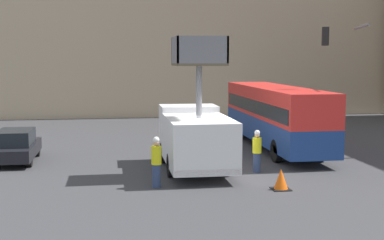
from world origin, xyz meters
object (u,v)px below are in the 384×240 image
at_px(city_bus, 275,112).
at_px(parked_car_curbside, 16,146).
at_px(utility_truck, 195,136).
at_px(traffic_light_pole, 371,66).
at_px(road_worker_near_truck, 156,162).
at_px(road_worker_directing, 257,151).
at_px(traffic_cone_near_truck, 281,180).

bearing_deg(city_bus, parked_car_curbside, 112.90).
bearing_deg(utility_truck, traffic_light_pole, 13.74).
distance_m(traffic_light_pole, road_worker_near_truck, 12.40).
bearing_deg(parked_car_curbside, road_worker_directing, -20.06).
height_order(traffic_light_pole, road_worker_near_truck, traffic_light_pole).
bearing_deg(city_bus, road_worker_directing, 170.46).
distance_m(utility_truck, traffic_light_pole, 9.69).
xyz_separation_m(city_bus, road_worker_near_truck, (-6.98, -7.78, -0.97)).
bearing_deg(city_bus, road_worker_near_truck, 152.54).
xyz_separation_m(utility_truck, city_bus, (5.10, 5.12, 0.40)).
relative_size(utility_truck, parked_car_curbside, 1.41).
distance_m(city_bus, parked_car_curbside, 13.20).
bearing_deg(traffic_light_pole, traffic_cone_near_truck, -137.32).
distance_m(utility_truck, road_worker_near_truck, 3.31).
bearing_deg(traffic_cone_near_truck, traffic_light_pole, 42.68).
bearing_deg(parked_car_curbside, road_worker_near_truck, -44.19).
distance_m(city_bus, traffic_cone_near_truck, 9.28).
relative_size(road_worker_near_truck, road_worker_directing, 1.06).
bearing_deg(utility_truck, city_bus, 45.15).
distance_m(road_worker_near_truck, parked_car_curbside, 8.40).
height_order(road_worker_directing, parked_car_curbside, road_worker_directing).
bearing_deg(utility_truck, traffic_cone_near_truck, -54.63).
bearing_deg(traffic_light_pole, road_worker_near_truck, -155.92).
height_order(utility_truck, parked_car_curbside, utility_truck).
xyz_separation_m(traffic_light_pole, parked_car_curbside, (-16.88, 0.99, -3.68)).
bearing_deg(utility_truck, road_worker_directing, -13.87).
distance_m(road_worker_near_truck, traffic_cone_near_truck, 4.65).
distance_m(traffic_cone_near_truck, parked_car_curbside, 12.56).
bearing_deg(traffic_light_pole, utility_truck, -166.26).
bearing_deg(traffic_light_pole, parked_car_curbside, 176.63).
bearing_deg(traffic_light_pole, road_worker_directing, -156.34).
relative_size(utility_truck, traffic_light_pole, 0.91).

